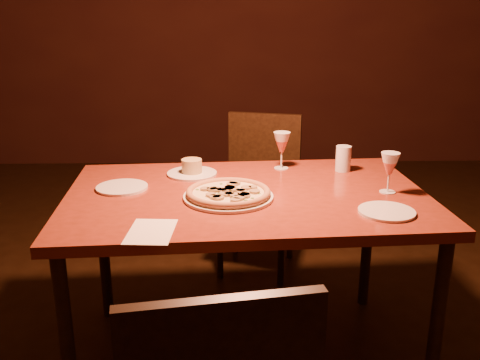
{
  "coord_description": "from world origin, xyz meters",
  "views": [
    {
      "loc": [
        -0.26,
        -1.81,
        1.5
      ],
      "look_at": [
        -0.21,
        0.31,
        0.82
      ],
      "focal_mm": 40.0,
      "sensor_mm": 36.0,
      "label": 1
    }
  ],
  "objects": [
    {
      "name": "back_wall",
      "position": [
        0.0,
        3.5,
        1.5
      ],
      "size": [
        6.0,
        0.04,
        3.0
      ],
      "primitive_type": "cube",
      "color": "#391812",
      "rests_on": "floor"
    },
    {
      "name": "chair_far",
      "position": [
        -0.07,
        1.2,
        0.52
      ],
      "size": [
        0.54,
        0.54,
        0.91
      ],
      "rotation": [
        0.0,
        0.0,
        -0.26
      ],
      "color": "black",
      "rests_on": "floor"
    },
    {
      "name": "menu_card",
      "position": [
        -0.52,
        -0.14,
        0.79
      ],
      "size": [
        0.16,
        0.23,
        0.0
      ],
      "primitive_type": "cube",
      "rotation": [
        0.0,
        0.0,
        -0.06
      ],
      "color": "white",
      "rests_on": "dining_table"
    },
    {
      "name": "pizza_plate",
      "position": [
        -0.26,
        0.19,
        0.81
      ],
      "size": [
        0.36,
        0.36,
        0.04
      ],
      "color": "white",
      "rests_on": "dining_table"
    },
    {
      "name": "wine_glass_right",
      "position": [
        0.39,
        0.25,
        0.87
      ],
      "size": [
        0.08,
        0.08,
        0.17
      ],
      "primitive_type": null,
      "color": "#C46051",
      "rests_on": "dining_table"
    },
    {
      "name": "dining_table",
      "position": [
        -0.18,
        0.26,
        0.72
      ],
      "size": [
        1.52,
        1.03,
        0.79
      ],
      "rotation": [
        0.0,
        0.0,
        0.06
      ],
      "color": "maroon",
      "rests_on": "floor"
    },
    {
      "name": "water_tumbler",
      "position": [
        0.27,
        0.56,
        0.84
      ],
      "size": [
        0.07,
        0.07,
        0.12
      ],
      "primitive_type": "cylinder",
      "color": "silver",
      "rests_on": "dining_table"
    },
    {
      "name": "side_plate_near",
      "position": [
        0.32,
        0.01,
        0.79
      ],
      "size": [
        0.21,
        0.21,
        0.01
      ],
      "primitive_type": "cylinder",
      "color": "white",
      "rests_on": "dining_table"
    },
    {
      "name": "wine_glass_far",
      "position": [
        -0.01,
        0.6,
        0.87
      ],
      "size": [
        0.08,
        0.08,
        0.17
      ],
      "primitive_type": null,
      "color": "#C46051",
      "rests_on": "dining_table"
    },
    {
      "name": "side_plate_left",
      "position": [
        -0.7,
        0.32,
        0.79
      ],
      "size": [
        0.21,
        0.21,
        0.01
      ],
      "primitive_type": "cylinder",
      "color": "white",
      "rests_on": "dining_table"
    },
    {
      "name": "ramekin_saucer",
      "position": [
        -0.42,
        0.51,
        0.81
      ],
      "size": [
        0.23,
        0.23,
        0.07
      ],
      "color": "white",
      "rests_on": "dining_table"
    }
  ]
}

